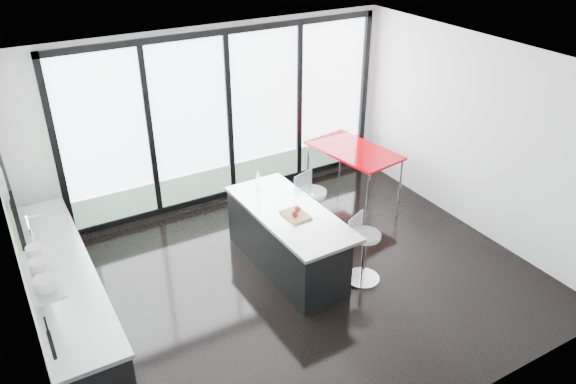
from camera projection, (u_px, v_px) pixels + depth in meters
floor at (293, 281)px, 7.28m from camera, size 6.00×5.00×0.00m
ceiling at (294, 70)px, 5.94m from camera, size 6.00×5.00×0.00m
wall_back at (227, 124)px, 8.66m from camera, size 6.00×0.09×2.80m
wall_front at (444, 307)px, 4.71m from camera, size 6.00×0.00×2.80m
wall_left at (15, 232)px, 5.43m from camera, size 0.26×5.00×2.80m
wall_right at (476, 136)px, 7.93m from camera, size 0.00×5.00×2.80m
counter_cabinets at (66, 303)px, 6.19m from camera, size 0.69×3.24×1.36m
island at (286, 239)px, 7.37m from camera, size 0.92×2.08×1.09m
bar_stool_near at (364, 257)px, 7.14m from camera, size 0.59×0.59×0.71m
bar_stool_far at (311, 214)px, 8.02m from camera, size 0.61×0.61×0.76m
red_table at (353, 172)px, 9.18m from camera, size 1.07×1.60×0.80m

